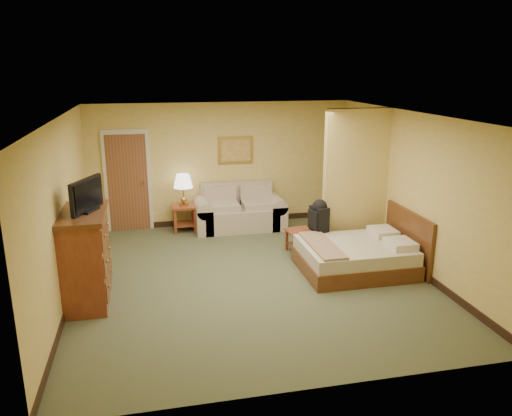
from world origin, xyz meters
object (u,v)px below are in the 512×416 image
object	(u,v)px
loveseat	(240,214)
coffee_table	(307,238)
dresser	(85,257)
bed	(359,255)

from	to	relation	value
loveseat	coffee_table	world-z (taller)	loveseat
dresser	bed	bearing A→B (deg)	2.99
loveseat	dresser	xyz separation A→B (m)	(-2.78, -2.90, 0.38)
coffee_table	dresser	bearing A→B (deg)	-162.51
coffee_table	dresser	xyz separation A→B (m)	(-3.71, -1.17, 0.38)
coffee_table	dresser	distance (m)	3.90
bed	loveseat	bearing A→B (deg)	119.68
loveseat	coffee_table	bearing A→B (deg)	-61.80
dresser	loveseat	bearing A→B (deg)	46.26
loveseat	dresser	world-z (taller)	dresser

